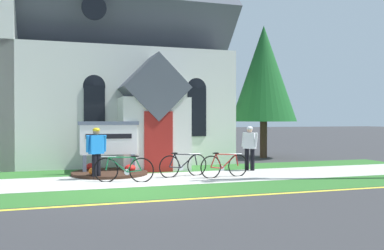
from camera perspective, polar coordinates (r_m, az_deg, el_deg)
ground at (r=15.03m, az=-10.94°, el=-6.21°), size 140.00×140.00×0.00m
sidewalk_slab at (r=12.77m, az=-11.82°, el=-7.45°), size 32.00×2.69×0.01m
grass_verge at (r=10.54m, az=-10.54°, el=-9.22°), size 32.00×1.86×0.01m
church_lawn at (r=15.03m, az=-12.71°, el=-6.20°), size 24.00×1.90×0.01m
curb_paint_stripe at (r=9.49m, az=-9.71°, el=-10.35°), size 28.00×0.16×0.01m
church_building at (r=19.75m, az=-15.37°, el=8.95°), size 11.78×10.03×13.81m
church_sign at (r=14.36m, az=-11.15°, el=-1.95°), size 2.01×0.25×1.76m
flower_bed at (r=14.22m, az=-11.11°, el=-6.32°), size 2.47×2.47×0.34m
bicycle_black at (r=13.47m, az=-1.19°, el=-5.42°), size 1.69×0.43×0.80m
bicycle_yellow at (r=12.49m, az=-9.17°, el=-5.90°), size 1.68×0.64×0.80m
bicycle_blue at (r=13.35m, az=4.39°, el=-5.47°), size 1.70×0.30×0.82m
cyclist_in_green_jersey at (r=15.16m, az=7.78°, el=-2.69°), size 0.43×0.67×1.58m
cyclist_in_blue_jersey at (r=13.13m, az=-12.79°, el=-3.26°), size 0.61×0.36×1.57m
roadside_conifer at (r=20.32m, az=9.64°, el=6.83°), size 3.08×3.08×6.24m
distant_hill at (r=78.08m, az=-24.10°, el=-0.57°), size 73.25×51.57×16.27m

